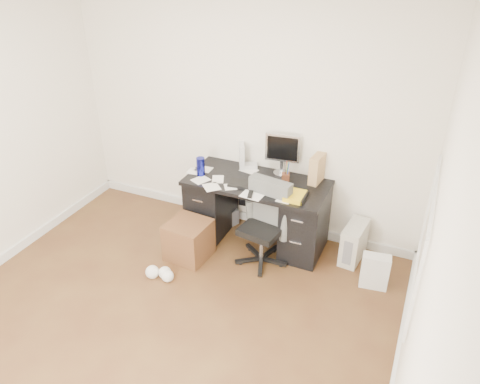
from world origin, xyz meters
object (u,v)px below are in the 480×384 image
object	(u,v)px
keyboard	(252,185)
office_chair	(262,225)
wicker_basket	(189,240)
lcd_monitor	(282,154)
desk	(256,209)
pc_tower	(354,242)

from	to	relation	value
keyboard	office_chair	xyz separation A→B (m)	(0.21, -0.21, -0.31)
keyboard	office_chair	bearing A→B (deg)	-53.71
office_chair	keyboard	bearing A→B (deg)	143.94
wicker_basket	lcd_monitor	bearing A→B (deg)	48.85
desk	wicker_basket	xyz separation A→B (m)	(-0.54, -0.56, -0.19)
office_chair	wicker_basket	distance (m)	0.81
keyboard	pc_tower	world-z (taller)	keyboard
lcd_monitor	office_chair	distance (m)	0.80
desk	keyboard	bearing A→B (deg)	-93.71
pc_tower	wicker_basket	world-z (taller)	pc_tower
wicker_basket	office_chair	bearing A→B (deg)	16.82
lcd_monitor	keyboard	distance (m)	0.49
office_chair	desk	bearing A→B (deg)	129.83
desk	pc_tower	world-z (taller)	desk
keyboard	pc_tower	distance (m)	1.23
wicker_basket	pc_tower	bearing A→B (deg)	22.12
pc_tower	wicker_basket	distance (m)	1.74
pc_tower	lcd_monitor	bearing A→B (deg)	175.47
desk	wicker_basket	size ratio (longest dim) A/B	3.62
desk	keyboard	size ratio (longest dim) A/B	3.12
desk	keyboard	world-z (taller)	keyboard
pc_tower	wicker_basket	size ratio (longest dim) A/B	1.00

